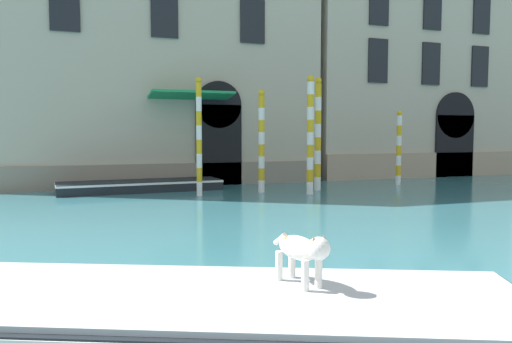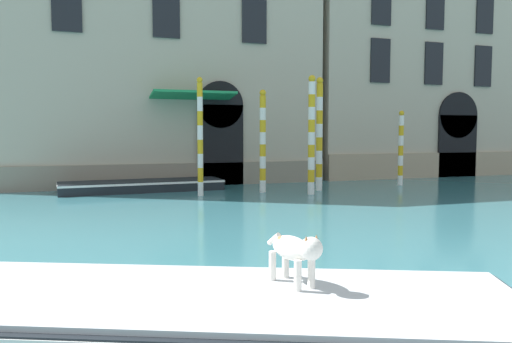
{
  "view_description": "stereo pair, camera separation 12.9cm",
  "coord_description": "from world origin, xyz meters",
  "px_view_note": "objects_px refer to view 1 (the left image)",
  "views": [
    {
      "loc": [
        -4.08,
        -1.18,
        2.27
      ],
      "look_at": [
        0.58,
        11.85,
        1.2
      ],
      "focal_mm": 35.0,
      "sensor_mm": 36.0,
      "label": 1
    },
    {
      "loc": [
        -3.96,
        -1.23,
        2.27
      ],
      "look_at": [
        0.58,
        11.85,
        1.2
      ],
      "focal_mm": 35.0,
      "sensor_mm": 36.0,
      "label": 2
    }
  ],
  "objects_px": {
    "boat_moored_near_palazzo": "(141,186)",
    "mooring_pole_0": "(199,136)",
    "mooring_pole_4": "(310,135)",
    "boat_foreground": "(224,317)",
    "mooring_pole_1": "(261,141)",
    "mooring_pole_2": "(318,134)",
    "dog_on_deck": "(302,250)",
    "mooring_pole_3": "(399,148)"
  },
  "relations": [
    {
      "from": "dog_on_deck",
      "to": "boat_foreground",
      "type": "bearing_deg",
      "value": -106.4
    },
    {
      "from": "boat_moored_near_palazzo",
      "to": "mooring_pole_3",
      "type": "xyz_separation_m",
      "value": [
        10.84,
        -1.48,
        1.41
      ]
    },
    {
      "from": "dog_on_deck",
      "to": "mooring_pole_2",
      "type": "xyz_separation_m",
      "value": [
        6.62,
        12.79,
        1.27
      ]
    },
    {
      "from": "boat_moored_near_palazzo",
      "to": "mooring_pole_0",
      "type": "bearing_deg",
      "value": -53.71
    },
    {
      "from": "mooring_pole_3",
      "to": "boat_foreground",
      "type": "bearing_deg",
      "value": -131.37
    },
    {
      "from": "boat_foreground",
      "to": "mooring_pole_1",
      "type": "relative_size",
      "value": 1.79
    },
    {
      "from": "mooring_pole_0",
      "to": "mooring_pole_1",
      "type": "distance_m",
      "value": 2.53
    },
    {
      "from": "mooring_pole_4",
      "to": "boat_moored_near_palazzo",
      "type": "bearing_deg",
      "value": 151.92
    },
    {
      "from": "boat_foreground",
      "to": "mooring_pole_3",
      "type": "bearing_deg",
      "value": 72.37
    },
    {
      "from": "boat_foreground",
      "to": "mooring_pole_1",
      "type": "height_order",
      "value": "mooring_pole_1"
    },
    {
      "from": "mooring_pole_2",
      "to": "dog_on_deck",
      "type": "bearing_deg",
      "value": -117.37
    },
    {
      "from": "boat_moored_near_palazzo",
      "to": "mooring_pole_0",
      "type": "height_order",
      "value": "mooring_pole_0"
    },
    {
      "from": "dog_on_deck",
      "to": "mooring_pole_0",
      "type": "height_order",
      "value": "mooring_pole_0"
    },
    {
      "from": "boat_moored_near_palazzo",
      "to": "mooring_pole_1",
      "type": "height_order",
      "value": "mooring_pole_1"
    },
    {
      "from": "boat_foreground",
      "to": "mooring_pole_2",
      "type": "distance_m",
      "value": 14.92
    },
    {
      "from": "mooring_pole_1",
      "to": "mooring_pole_2",
      "type": "xyz_separation_m",
      "value": [
        2.33,
        -0.12,
        0.27
      ]
    },
    {
      "from": "mooring_pole_1",
      "to": "mooring_pole_4",
      "type": "relative_size",
      "value": 0.89
    },
    {
      "from": "boat_foreground",
      "to": "mooring_pole_4",
      "type": "height_order",
      "value": "mooring_pole_4"
    },
    {
      "from": "boat_foreground",
      "to": "mooring_pole_1",
      "type": "bearing_deg",
      "value": 91.79
    },
    {
      "from": "mooring_pole_0",
      "to": "mooring_pole_1",
      "type": "bearing_deg",
      "value": 7.03
    },
    {
      "from": "mooring_pole_4",
      "to": "dog_on_deck",
      "type": "bearing_deg",
      "value": -116.22
    },
    {
      "from": "mooring_pole_3",
      "to": "mooring_pole_4",
      "type": "xyz_separation_m",
      "value": [
        -5.04,
        -1.62,
        0.58
      ]
    },
    {
      "from": "mooring_pole_0",
      "to": "dog_on_deck",
      "type": "bearing_deg",
      "value": -98.07
    },
    {
      "from": "boat_moored_near_palazzo",
      "to": "mooring_pole_0",
      "type": "distance_m",
      "value": 3.45
    },
    {
      "from": "boat_moored_near_palazzo",
      "to": "boat_foreground",
      "type": "bearing_deg",
      "value": -96.77
    },
    {
      "from": "boat_moored_near_palazzo",
      "to": "mooring_pole_2",
      "type": "height_order",
      "value": "mooring_pole_2"
    },
    {
      "from": "mooring_pole_1",
      "to": "mooring_pole_4",
      "type": "height_order",
      "value": "mooring_pole_4"
    },
    {
      "from": "mooring_pole_1",
      "to": "mooring_pole_4",
      "type": "bearing_deg",
      "value": -39.34
    },
    {
      "from": "mooring_pole_2",
      "to": "mooring_pole_4",
      "type": "distance_m",
      "value": 1.38
    },
    {
      "from": "mooring_pole_0",
      "to": "mooring_pole_4",
      "type": "distance_m",
      "value": 4.08
    },
    {
      "from": "mooring_pole_4",
      "to": "mooring_pole_2",
      "type": "bearing_deg",
      "value": 51.64
    },
    {
      "from": "mooring_pole_1",
      "to": "mooring_pole_3",
      "type": "relative_size",
      "value": 1.21
    },
    {
      "from": "mooring_pole_3",
      "to": "mooring_pole_1",
      "type": "bearing_deg",
      "value": -176.39
    },
    {
      "from": "mooring_pole_3",
      "to": "dog_on_deck",
      "type": "bearing_deg",
      "value": -129.03
    },
    {
      "from": "mooring_pole_0",
      "to": "mooring_pole_3",
      "type": "relative_size",
      "value": 1.32
    },
    {
      "from": "mooring_pole_1",
      "to": "mooring_pole_3",
      "type": "xyz_separation_m",
      "value": [
        6.51,
        0.41,
        -0.34
      ]
    },
    {
      "from": "boat_foreground",
      "to": "boat_moored_near_palazzo",
      "type": "distance_m",
      "value": 14.78
    },
    {
      "from": "mooring_pole_4",
      "to": "mooring_pole_0",
      "type": "bearing_deg",
      "value": 167.28
    },
    {
      "from": "mooring_pole_0",
      "to": "mooring_pole_4",
      "type": "height_order",
      "value": "mooring_pole_4"
    },
    {
      "from": "mooring_pole_1",
      "to": "mooring_pole_2",
      "type": "distance_m",
      "value": 2.35
    },
    {
      "from": "mooring_pole_0",
      "to": "mooring_pole_4",
      "type": "bearing_deg",
      "value": -12.72
    },
    {
      "from": "boat_foreground",
      "to": "mooring_pole_4",
      "type": "relative_size",
      "value": 1.6
    }
  ]
}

